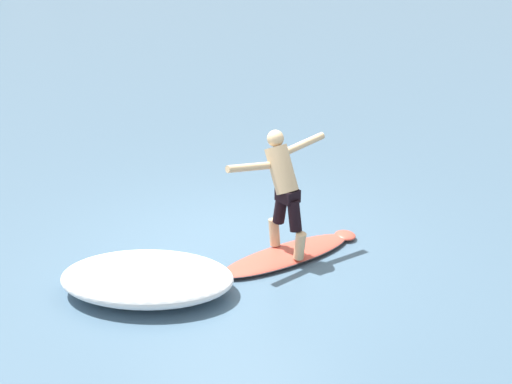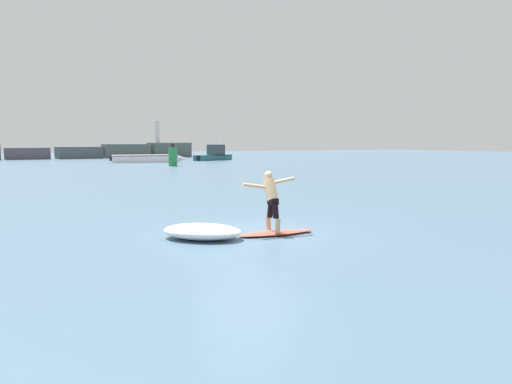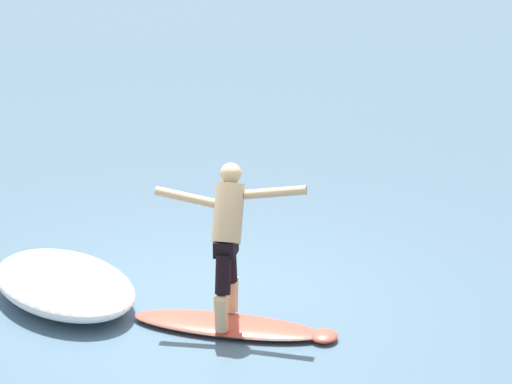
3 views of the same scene
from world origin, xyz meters
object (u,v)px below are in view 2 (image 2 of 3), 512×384
Objects in this scene: fishing_boat_near_jetty at (147,158)px; small_boat_offshore at (214,155)px; surfer at (271,196)px; surfboard at (274,233)px; channel_marker_buoy at (173,156)px.

fishing_boat_near_jetty is 9.72m from small_boat_offshore.
fishing_boat_near_jetty is (9.44, 45.41, -0.54)m from surfer.
surfboard is 0.95m from surfer.
surfboard is 51.52m from small_boat_offshore.
channel_marker_buoy reaches higher than fishing_boat_near_jetty.
surfer is 0.70× the size of channel_marker_buoy.
small_boat_offshore reaches higher than surfboard.
surfboard is at bearing -111.42° from small_boat_offshore.
surfer is 0.18× the size of fishing_boat_near_jetty.
small_boat_offshore is 2.89× the size of channel_marker_buoy.
small_boat_offshore is 15.43m from channel_marker_buoy.
fishing_boat_near_jetty is at bearing 78.25° from surfer.
fishing_boat_near_jetty is 1.37× the size of small_boat_offshore.
fishing_boat_near_jetty is 3.97× the size of channel_marker_buoy.
channel_marker_buoy is (9.25, 35.85, 0.89)m from surfboard.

